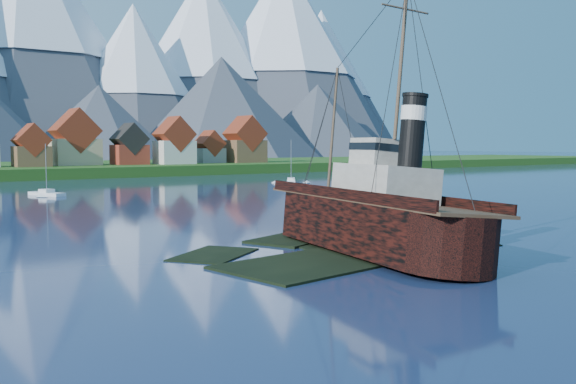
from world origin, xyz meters
TOP-DOWN VIEW (x-y plane):
  - ground at (0.00, 0.00)m, footprint 1400.00×1400.00m
  - shoal at (1.78, 2.15)m, footprint 31.71×21.24m
  - seawall at (0.00, 132.00)m, footprint 600.00×2.50m
  - tugboat_wreck at (2.48, 0.80)m, footprint 7.08×30.51m
  - sailboat_d at (55.54, 84.02)m, footprint 6.30×7.62m
  - sailboat_e at (-2.97, 79.31)m, footprint 4.85×8.74m

SIDE VIEW (x-z plane):
  - shoal at x=1.78m, z-range -0.92..0.22m
  - ground at x=0.00m, z-range 0.00..0.00m
  - seawall at x=0.00m, z-range -1.00..1.00m
  - sailboat_e at x=-2.97m, z-range -4.72..5.15m
  - sailboat_d at x=55.54m, z-range -5.19..5.69m
  - tugboat_wreck at x=2.48m, z-range -9.05..15.13m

